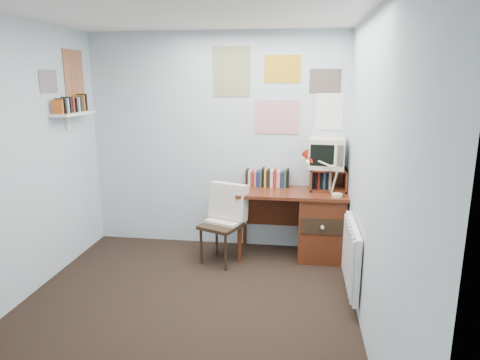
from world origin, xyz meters
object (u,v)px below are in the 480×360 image
object	(u,v)px
desk	(316,222)
crt_tv	(327,152)
desk_chair	(221,226)
desk_lamp	(338,177)
tv_riser	(328,179)
wall_shelf	(74,113)
radiator	(352,256)

from	to	relation	value
desk	crt_tv	bearing A→B (deg)	54.02
desk_chair	crt_tv	size ratio (longest dim) A/B	2.20
desk_lamp	crt_tv	bearing A→B (deg)	116.97
desk_chair	tv_riser	size ratio (longest dim) A/B	2.10
crt_tv	wall_shelf	distance (m)	2.75
desk_chair	desk_lamp	xyz separation A→B (m)	(1.23, 0.14, 0.55)
tv_riser	wall_shelf	world-z (taller)	wall_shelf
desk_lamp	desk	bearing A→B (deg)	148.07
radiator	crt_tv	bearing A→B (deg)	100.36
desk	desk_chair	distance (m)	1.07
desk_lamp	crt_tv	world-z (taller)	crt_tv
tv_riser	crt_tv	world-z (taller)	crt_tv
crt_tv	desk	bearing A→B (deg)	-120.74
desk_chair	radiator	xyz separation A→B (m)	(1.32, -0.62, -0.00)
crt_tv	tv_riser	bearing A→B (deg)	-34.72
tv_riser	wall_shelf	xyz separation A→B (m)	(-2.69, -0.49, 0.74)
wall_shelf	desk_chair	bearing A→B (deg)	2.78
desk	tv_riser	distance (m)	0.51
desk	crt_tv	world-z (taller)	crt_tv
crt_tv	wall_shelf	xyz separation A→B (m)	(-2.67, -0.51, 0.43)
desk_lamp	desk_chair	bearing A→B (deg)	-166.67
desk_chair	radiator	world-z (taller)	desk_chair
desk	tv_riser	world-z (taller)	tv_riser
wall_shelf	tv_riser	bearing A→B (deg)	10.32
radiator	wall_shelf	distance (m)	3.15
desk	desk_chair	world-z (taller)	desk_chair
crt_tv	wall_shelf	size ratio (longest dim) A/B	0.62
desk_chair	desk	bearing A→B (deg)	40.07
desk	desk_chair	size ratio (longest dim) A/B	1.43
wall_shelf	desk_lamp	bearing A→B (deg)	4.49
desk_chair	wall_shelf	size ratio (longest dim) A/B	1.36
radiator	wall_shelf	bearing A→B (deg)	169.11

